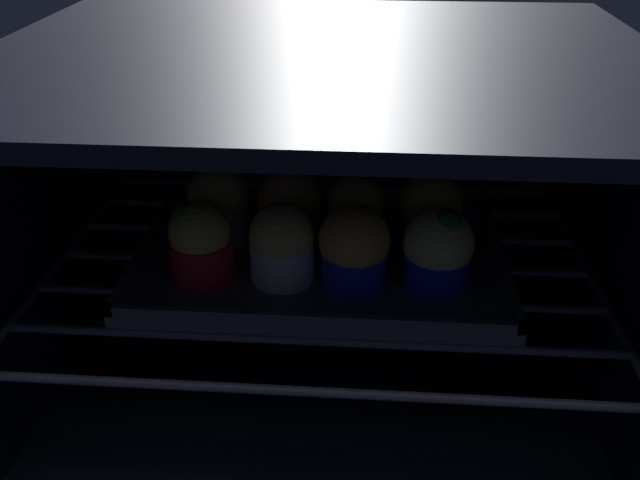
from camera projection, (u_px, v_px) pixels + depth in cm
name	position (u px, v px, depth cm)	size (l,w,h in cm)	color
oven_cavity	(324.00, 216.00, 70.48)	(59.00, 47.00, 37.00)	black
oven_rack	(321.00, 264.00, 68.48)	(54.80, 42.00, 0.80)	#444756
baking_tray	(320.00, 265.00, 66.29)	(36.09, 21.66, 2.20)	#4C4C51
muffin_row0_col0	(200.00, 242.00, 61.81)	(6.03, 6.03, 7.72)	red
muffin_row0_col1	(282.00, 245.00, 61.63)	(6.06, 6.06, 7.57)	silver
muffin_row0_col2	(354.00, 249.00, 60.55)	(6.52, 6.52, 7.96)	#1928B7
muffin_row0_col3	(438.00, 250.00, 60.65)	(6.49, 6.49, 8.04)	#1928B7
muffin_row1_col0	(219.00, 206.00, 67.87)	(6.18, 6.18, 8.13)	silver
muffin_row1_col1	(290.00, 207.00, 67.65)	(6.60, 6.60, 8.35)	silver
muffin_row1_col2	(356.00, 213.00, 67.25)	(6.03, 6.03, 7.54)	#1928B7
muffin_row1_col3	(430.00, 212.00, 66.41)	(6.41, 6.41, 8.60)	#1928B7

